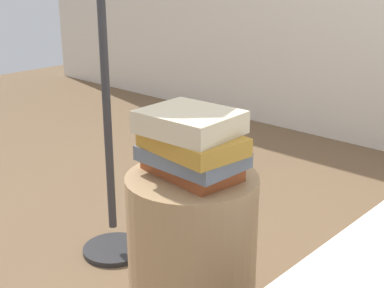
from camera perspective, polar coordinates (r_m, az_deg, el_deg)
The scene contains 5 objects.
side_table at distance 1.60m, azimuth -0.00°, elevation -11.85°, with size 0.37×0.37×0.51m, color tan.
book_rust at distance 1.49m, azimuth -0.07°, elevation -2.58°, with size 0.27×0.16×0.04m, color #994723.
book_slate at distance 1.47m, azimuth 0.01°, elevation -1.33°, with size 0.28×0.19×0.04m, color slate.
book_ochre at distance 1.44m, azimuth 0.05°, elevation 0.17°, with size 0.27×0.18×0.05m, color #B7842D.
book_cream at distance 1.43m, azimuth -0.18°, elevation 2.34°, with size 0.24×0.21×0.06m, color beige.
Camera 1 is at (0.93, -1.01, 1.07)m, focal length 50.32 mm.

